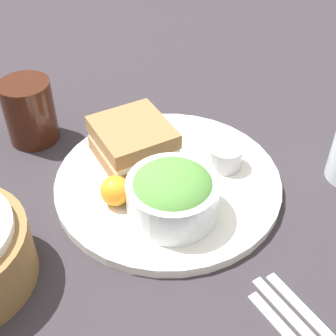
% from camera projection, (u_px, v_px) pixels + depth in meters
% --- Properties ---
extents(ground_plane, '(4.00, 4.00, 0.00)m').
position_uv_depth(ground_plane, '(168.00, 186.00, 0.69)').
color(ground_plane, '#2D282D').
extents(plate, '(0.33, 0.33, 0.01)m').
position_uv_depth(plate, '(168.00, 182.00, 0.68)').
color(plate, white).
rests_on(plate, ground_plane).
extents(sandwich, '(0.13, 0.12, 0.06)m').
position_uv_depth(sandwich, '(133.00, 142.00, 0.69)').
color(sandwich, olive).
rests_on(sandwich, plate).
extents(salad_bowl, '(0.12, 0.12, 0.07)m').
position_uv_depth(salad_bowl, '(172.00, 194.00, 0.60)').
color(salad_bowl, white).
rests_on(salad_bowl, plate).
extents(dressing_cup, '(0.05, 0.05, 0.03)m').
position_uv_depth(dressing_cup, '(225.00, 157.00, 0.69)').
color(dressing_cup, '#B7B7BC').
rests_on(dressing_cup, plate).
extents(orange_wedge, '(0.04, 0.04, 0.04)m').
position_uv_depth(orange_wedge, '(115.00, 191.00, 0.63)').
color(orange_wedge, orange).
rests_on(orange_wedge, plate).
extents(drink_glass, '(0.08, 0.08, 0.10)m').
position_uv_depth(drink_glass, '(30.00, 112.00, 0.74)').
color(drink_glass, '#38190F').
rests_on(drink_glass, ground_plane).
extents(fork, '(0.18, 0.03, 0.01)m').
position_uv_depth(fork, '(325.00, 332.00, 0.51)').
color(fork, silver).
rests_on(fork, ground_plane).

